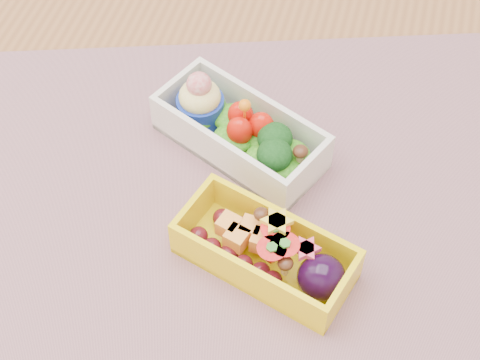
% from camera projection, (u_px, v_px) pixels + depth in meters
% --- Properties ---
extents(table, '(1.20, 0.80, 0.75)m').
position_uv_depth(table, '(195.00, 228.00, 0.79)').
color(table, brown).
rests_on(table, ground).
extents(placemat, '(0.67, 0.59, 0.00)m').
position_uv_depth(placemat, '(231.00, 208.00, 0.68)').
color(placemat, '#93656C').
rests_on(placemat, table).
extents(bento_white, '(0.18, 0.13, 0.07)m').
position_uv_depth(bento_white, '(239.00, 131.00, 0.71)').
color(bento_white, silver).
rests_on(bento_white, placemat).
extents(bento_yellow, '(0.16, 0.11, 0.05)m').
position_uv_depth(bento_yellow, '(269.00, 252.00, 0.63)').
color(bento_yellow, yellow).
rests_on(bento_yellow, placemat).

